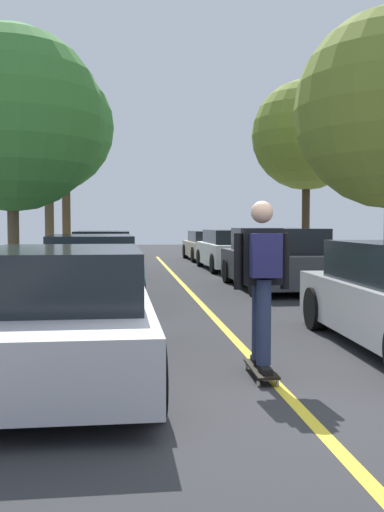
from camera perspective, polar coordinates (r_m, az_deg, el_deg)
ground at (r=5.46m, az=10.06°, el=-14.00°), size 80.00×80.00×0.00m
center_line at (r=9.26m, az=3.00°, el=-6.82°), size 0.12×39.20×0.01m
parked_car_left_nearest at (r=6.54m, az=-12.34°, el=-5.28°), size 2.02×4.50×1.34m
parked_car_left_near at (r=11.99m, az=-9.62°, el=-1.31°), size 2.05×4.31×1.37m
parked_car_left_far at (r=17.70m, az=-8.57°, el=0.10°), size 1.88×4.30×1.38m
parked_car_right_near at (r=14.71m, az=8.04°, el=-0.27°), size 2.07×4.57×1.49m
parked_car_right_far at (r=20.71m, az=3.82°, el=0.60°), size 2.02×4.65×1.38m
parked_car_right_farthest at (r=26.04m, az=1.71°, el=1.00°), size 2.06×4.45×1.27m
street_tree_left_nearest at (r=15.14m, az=-16.89°, el=12.40°), size 4.40×4.40×6.14m
street_tree_left_near at (r=21.98m, az=-13.60°, el=11.90°), size 4.59×4.59×7.15m
street_tree_left_far at (r=27.98m, az=-12.00°, el=9.51°), size 2.86×2.86×6.10m
street_tree_right_near at (r=19.36m, az=10.91°, el=11.26°), size 3.44×3.44×5.95m
skateboard at (r=6.35m, az=6.62°, el=-10.70°), size 0.24×0.85×0.10m
skateboarder at (r=6.15m, az=6.74°, el=-1.66°), size 0.58×0.70×1.73m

